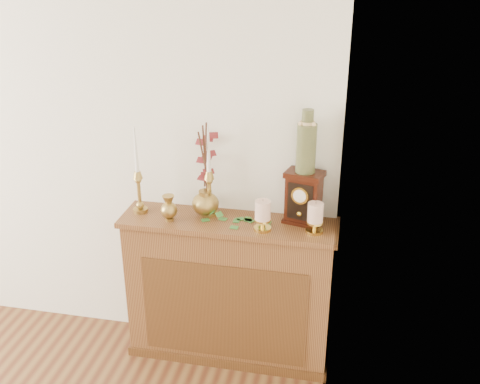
% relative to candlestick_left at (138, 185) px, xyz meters
% --- Properties ---
extents(console_shelf, '(1.24, 0.34, 0.93)m').
position_rel_candlestick_left_xyz_m(console_shelf, '(0.53, -0.01, -0.66)').
color(console_shelf, brown).
rests_on(console_shelf, ground).
extents(candlestick_left, '(0.09, 0.09, 0.52)m').
position_rel_candlestick_left_xyz_m(candlestick_left, '(0.00, 0.00, 0.00)').
color(candlestick_left, '#B19846').
rests_on(candlestick_left, console_shelf).
extents(candlestick_center, '(0.09, 0.09, 0.55)m').
position_rel_candlestick_left_xyz_m(candlestick_center, '(0.41, 0.04, 0.01)').
color(candlestick_center, '#B19846').
rests_on(candlestick_center, console_shelf).
extents(bud_vase, '(0.10, 0.10, 0.15)m').
position_rel_candlestick_left_xyz_m(bud_vase, '(0.20, -0.08, -0.09)').
color(bud_vase, '#B19846').
rests_on(bud_vase, console_shelf).
extents(ginger_jar, '(0.24, 0.25, 0.57)m').
position_rel_candlestick_left_xyz_m(ginger_jar, '(0.39, 0.07, 0.09)').
color(ginger_jar, '#B19846').
rests_on(ginger_jar, console_shelf).
extents(pillar_candle_left, '(0.10, 0.10, 0.19)m').
position_rel_candlestick_left_xyz_m(pillar_candle_left, '(0.74, -0.08, -0.07)').
color(pillar_candle_left, '#E2BC4F').
rests_on(pillar_candle_left, console_shelf).
extents(pillar_candle_right, '(0.10, 0.10, 0.18)m').
position_rel_candlestick_left_xyz_m(pillar_candle_right, '(1.02, -0.05, -0.07)').
color(pillar_candle_right, '#E2BC4F').
rests_on(pillar_candle_right, console_shelf).
extents(ivy_garland, '(0.36, 0.17, 0.07)m').
position_rel_candlestick_left_xyz_m(ivy_garland, '(0.52, -0.02, -0.16)').
color(ivy_garland, '#34742C').
rests_on(ivy_garland, console_shelf).
extents(mantel_clock, '(0.23, 0.19, 0.30)m').
position_rel_candlestick_left_xyz_m(mantel_clock, '(0.94, 0.06, -0.02)').
color(mantel_clock, '#36130A').
rests_on(mantel_clock, console_shelf).
extents(ceramic_vase, '(0.11, 0.11, 0.35)m').
position_rel_candlestick_left_xyz_m(ceramic_vase, '(0.94, 0.06, 0.29)').
color(ceramic_vase, '#1A3529').
rests_on(ceramic_vase, mantel_clock).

